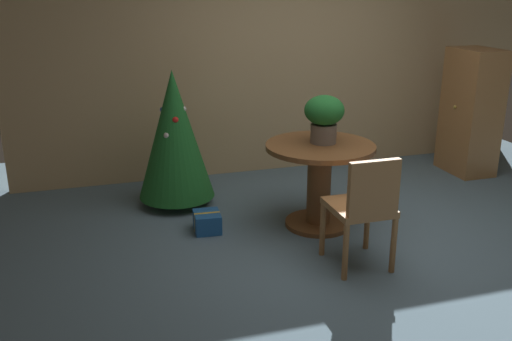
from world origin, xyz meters
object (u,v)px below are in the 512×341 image
Objects in this scene: flower_vase at (324,115)px; gift_box_blue at (207,222)px; holiday_tree at (175,135)px; round_dining_table at (319,174)px; wooden_cabinet at (471,112)px; wooden_chair_near at (364,205)px.

flower_vase reaches higher than gift_box_blue.
holiday_tree is (-1.15, 0.84, -0.30)m from flower_vase.
flower_vase is at bearing 43.28° from round_dining_table.
gift_box_blue is (0.14, -0.72, -0.61)m from holiday_tree.
wooden_cabinet is at bearing 13.33° from gift_box_blue.
wooden_chair_near is at bearing -45.79° from gift_box_blue.
flower_vase is 2.36m from wooden_cabinet.
wooden_chair_near reaches higher than round_dining_table.
wooden_chair_near is 2.05m from holiday_tree.
round_dining_table is 1.44m from holiday_tree.
flower_vase is at bearing -36.17° from holiday_tree.
wooden_cabinet is (2.21, 0.92, 0.21)m from round_dining_table.
gift_box_blue is (-0.97, 1.00, -0.43)m from wooden_chair_near.
wooden_chair_near is (0.00, -0.83, 0.03)m from round_dining_table.
wooden_cabinet is at bearing 0.64° from holiday_tree.
holiday_tree reaches higher than wooden_chair_near.
round_dining_table is 1.06m from gift_box_blue.
wooden_cabinet is (2.17, 0.88, -0.30)m from flower_vase.
round_dining_table is 0.51m from flower_vase.
flower_vase is 0.30× the size of wooden_cabinet.
wooden_cabinet is (3.18, 0.75, 0.61)m from gift_box_blue.
flower_vase is at bearing 87.21° from wooden_chair_near.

